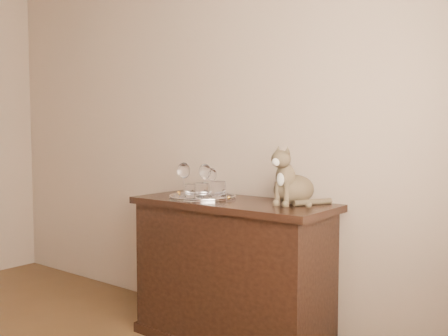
{
  "coord_description": "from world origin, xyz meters",
  "views": [
    {
      "loc": [
        2.32,
        -0.35,
        1.24
      ],
      "look_at": [
        0.53,
        1.95,
        1.04
      ],
      "focal_mm": 40.0,
      "sensor_mm": 36.0,
      "label": 1
    }
  ],
  "objects_px": {
    "wine_glass_b": "(211,182)",
    "cat": "(294,175)",
    "tray": "(203,197)",
    "tumbler_b": "(191,191)",
    "wine_glass_d": "(205,180)",
    "tumbler_a": "(202,191)",
    "sideboard": "(232,273)",
    "wine_glass_c": "(184,179)",
    "tumbler_c": "(218,190)"
  },
  "relations": [
    {
      "from": "tumbler_b",
      "to": "tumbler_c",
      "type": "xyz_separation_m",
      "value": [
        0.12,
        0.1,
        0.01
      ]
    },
    {
      "from": "sideboard",
      "to": "tumbler_a",
      "type": "xyz_separation_m",
      "value": [
        -0.13,
        -0.11,
        0.48
      ]
    },
    {
      "from": "wine_glass_d",
      "to": "cat",
      "type": "relative_size",
      "value": 0.61
    },
    {
      "from": "tumbler_b",
      "to": "cat",
      "type": "bearing_deg",
      "value": 21.92
    },
    {
      "from": "tray",
      "to": "cat",
      "type": "bearing_deg",
      "value": 12.52
    },
    {
      "from": "sideboard",
      "to": "tumbler_a",
      "type": "relative_size",
      "value": 12.58
    },
    {
      "from": "wine_glass_c",
      "to": "tumbler_c",
      "type": "xyz_separation_m",
      "value": [
        0.24,
        0.04,
        -0.05
      ]
    },
    {
      "from": "sideboard",
      "to": "wine_glass_d",
      "type": "relative_size",
      "value": 6.08
    },
    {
      "from": "wine_glass_b",
      "to": "tumbler_c",
      "type": "bearing_deg",
      "value": -34.25
    },
    {
      "from": "wine_glass_b",
      "to": "wine_glass_c",
      "type": "relative_size",
      "value": 0.83
    },
    {
      "from": "tray",
      "to": "tumbler_c",
      "type": "bearing_deg",
      "value": -1.27
    },
    {
      "from": "wine_glass_d",
      "to": "sideboard",
      "type": "bearing_deg",
      "value": -1.71
    },
    {
      "from": "tumbler_c",
      "to": "wine_glass_b",
      "type": "bearing_deg",
      "value": 145.75
    },
    {
      "from": "sideboard",
      "to": "tray",
      "type": "bearing_deg",
      "value": -172.95
    },
    {
      "from": "sideboard",
      "to": "wine_glass_b",
      "type": "bearing_deg",
      "value": 165.15
    },
    {
      "from": "wine_glass_d",
      "to": "tumbler_c",
      "type": "distance_m",
      "value": 0.14
    },
    {
      "from": "tumbler_b",
      "to": "tumbler_c",
      "type": "height_order",
      "value": "tumbler_c"
    },
    {
      "from": "wine_glass_d",
      "to": "tumbler_c",
      "type": "xyz_separation_m",
      "value": [
        0.13,
        -0.03,
        -0.05
      ]
    },
    {
      "from": "tumbler_b",
      "to": "cat",
      "type": "xyz_separation_m",
      "value": [
        0.56,
        0.22,
        0.11
      ]
    },
    {
      "from": "sideboard",
      "to": "wine_glass_b",
      "type": "xyz_separation_m",
      "value": [
        -0.2,
        0.05,
        0.52
      ]
    },
    {
      "from": "wine_glass_b",
      "to": "tumbler_a",
      "type": "height_order",
      "value": "wine_glass_b"
    },
    {
      "from": "tray",
      "to": "tumbler_c",
      "type": "distance_m",
      "value": 0.13
    },
    {
      "from": "sideboard",
      "to": "tumbler_c",
      "type": "height_order",
      "value": "tumbler_c"
    },
    {
      "from": "tumbler_a",
      "to": "tumbler_c",
      "type": "xyz_separation_m",
      "value": [
        0.05,
        0.09,
        0.0
      ]
    },
    {
      "from": "wine_glass_c",
      "to": "cat",
      "type": "distance_m",
      "value": 0.69
    },
    {
      "from": "tumbler_a",
      "to": "wine_glass_b",
      "type": "bearing_deg",
      "value": 111.06
    },
    {
      "from": "wine_glass_d",
      "to": "cat",
      "type": "distance_m",
      "value": 0.57
    },
    {
      "from": "tray",
      "to": "wine_glass_d",
      "type": "height_order",
      "value": "wine_glass_d"
    },
    {
      "from": "tray",
      "to": "cat",
      "type": "height_order",
      "value": "cat"
    },
    {
      "from": "tray",
      "to": "wine_glass_b",
      "type": "xyz_separation_m",
      "value": [
        0.01,
        0.08,
        0.09
      ]
    },
    {
      "from": "tumbler_b",
      "to": "wine_glass_d",
      "type": "bearing_deg",
      "value": 92.66
    },
    {
      "from": "tray",
      "to": "cat",
      "type": "relative_size",
      "value": 1.24
    },
    {
      "from": "wine_glass_c",
      "to": "cat",
      "type": "height_order",
      "value": "cat"
    },
    {
      "from": "tumbler_b",
      "to": "cat",
      "type": "height_order",
      "value": "cat"
    },
    {
      "from": "sideboard",
      "to": "tumbler_c",
      "type": "xyz_separation_m",
      "value": [
        -0.08,
        -0.03,
        0.48
      ]
    },
    {
      "from": "wine_glass_c",
      "to": "tumbler_a",
      "type": "bearing_deg",
      "value": -14.35
    },
    {
      "from": "wine_glass_d",
      "to": "cat",
      "type": "height_order",
      "value": "cat"
    },
    {
      "from": "tumbler_c",
      "to": "sideboard",
      "type": "bearing_deg",
      "value": 19.22
    },
    {
      "from": "wine_glass_b",
      "to": "tumbler_a",
      "type": "distance_m",
      "value": 0.18
    },
    {
      "from": "wine_glass_b",
      "to": "cat",
      "type": "xyz_separation_m",
      "value": [
        0.55,
        0.05,
        0.07
      ]
    },
    {
      "from": "tumbler_c",
      "to": "cat",
      "type": "height_order",
      "value": "cat"
    },
    {
      "from": "wine_glass_b",
      "to": "cat",
      "type": "height_order",
      "value": "cat"
    },
    {
      "from": "tumbler_a",
      "to": "cat",
      "type": "bearing_deg",
      "value": 23.63
    },
    {
      "from": "sideboard",
      "to": "wine_glass_d",
      "type": "xyz_separation_m",
      "value": [
        -0.21,
        0.01,
        0.53
      ]
    },
    {
      "from": "wine_glass_d",
      "to": "cat",
      "type": "xyz_separation_m",
      "value": [
        0.56,
        0.09,
        0.05
      ]
    },
    {
      "from": "sideboard",
      "to": "tumbler_b",
      "type": "distance_m",
      "value": 0.53
    },
    {
      "from": "wine_glass_c",
      "to": "tumbler_b",
      "type": "xyz_separation_m",
      "value": [
        0.11,
        -0.06,
        -0.06
      ]
    },
    {
      "from": "sideboard",
      "to": "cat",
      "type": "distance_m",
      "value": 0.69
    },
    {
      "from": "tumbler_a",
      "to": "tumbler_c",
      "type": "relative_size",
      "value": 0.95
    },
    {
      "from": "tumbler_c",
      "to": "cat",
      "type": "relative_size",
      "value": 0.31
    }
  ]
}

